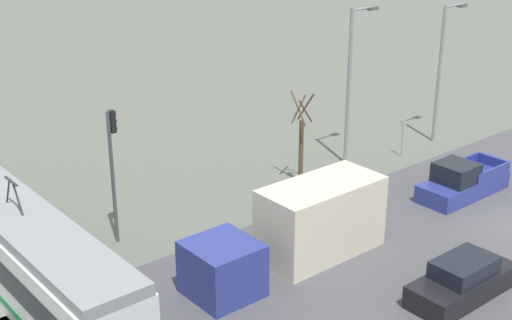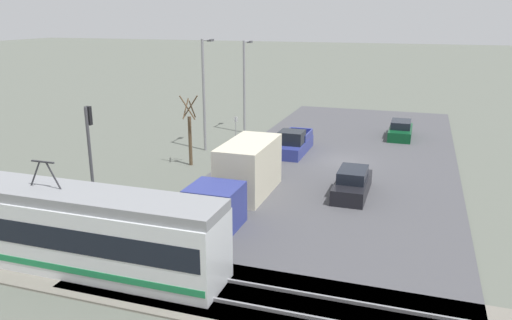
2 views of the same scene
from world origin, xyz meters
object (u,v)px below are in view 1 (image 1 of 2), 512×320
traffic_light_pole (113,160)px  street_lamp_near_crossing (352,76)px  box_truck (299,230)px  street_tree (301,144)px  no_parking_sign (403,135)px  sedan_car_0 (462,281)px  light_rail_tram (20,250)px  pickup_truck (462,182)px  street_lamp_mid_block (442,64)px

traffic_light_pole → street_lamp_near_crossing: size_ratio=0.69×
box_truck → traffic_light_pole: traffic_light_pole is taller
box_truck → street_tree: (5.91, -5.62, 0.75)m
no_parking_sign → traffic_light_pole: bearing=85.9°
traffic_light_pole → street_tree: size_ratio=1.19×
traffic_light_pole → sedan_car_0: bearing=-148.1°
light_rail_tram → sedan_car_0: (-11.04, -12.50, -1.00)m
traffic_light_pole → pickup_truck: bearing=-113.5°
traffic_light_pole → street_lamp_mid_block: 21.42m
box_truck → no_parking_sign: 13.86m
sedan_car_0 → box_truck: bearing=26.6°
box_truck → light_rail_tram: bearing=61.6°
pickup_truck → no_parking_sign: no_parking_sign is taller
box_truck → sedan_car_0: (-5.89, -2.95, -0.80)m
traffic_light_pole → box_truck: bearing=-143.7°
sedan_car_0 → pickup_truck: bearing=-54.6°
sedan_car_0 → no_parking_sign: no_parking_sign is taller
pickup_truck → sedan_car_0: size_ratio=1.10×
pickup_truck → no_parking_sign: bearing=-20.4°
box_truck → street_tree: size_ratio=1.81×
box_truck → no_parking_sign: box_truck is taller
traffic_light_pole → street_lamp_near_crossing: (0.14, -14.62, 1.13)m
box_truck → street_lamp_near_crossing: street_lamp_near_crossing is taller
street_tree → street_lamp_near_crossing: (0.69, -4.26, 2.66)m
street_lamp_near_crossing → no_parking_sign: (-1.40, -2.97, -3.60)m
sedan_car_0 → no_parking_sign: size_ratio=2.17×
box_truck → sedan_car_0: box_truck is taller
light_rail_tram → pickup_truck: 21.09m
pickup_truck → light_rail_tram: bearing=75.0°
light_rail_tram → traffic_light_pole: traffic_light_pole is taller
pickup_truck → sedan_car_0: bearing=125.4°
no_parking_sign → light_rail_tram: bearing=90.1°
box_truck → street_tree: bearing=-43.6°
sedan_car_0 → street_lamp_near_crossing: bearing=-29.0°
no_parking_sign → pickup_truck: bearing=159.6°
light_rail_tram → box_truck: bearing=-118.4°
light_rail_tram → pickup_truck: bearing=-105.0°
box_truck → street_lamp_mid_block: size_ratio=1.11×
box_truck → pickup_truck: (-0.31, -10.80, -0.75)m
pickup_truck → no_parking_sign: size_ratio=2.39×
pickup_truck → street_tree: street_tree is taller
light_rail_tram → street_lamp_mid_block: (0.56, -26.21, 2.99)m
pickup_truck → street_lamp_mid_block: 9.28m
sedan_car_0 → street_lamp_mid_block: 18.39m
box_truck → pickup_truck: size_ratio=1.73×
sedan_car_0 → no_parking_sign: (11.09, -9.89, 0.61)m
light_rail_tram → box_truck: size_ratio=1.72×
pickup_truck → street_tree: bearing=39.8°
street_tree → light_rail_tram: bearing=92.8°
street_tree → traffic_light_pole: bearing=87.0°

